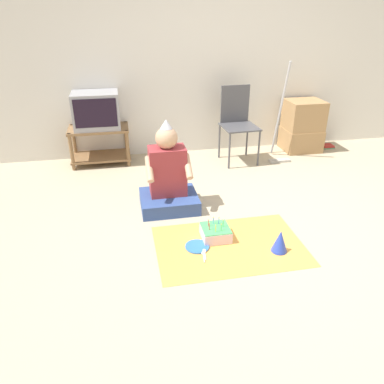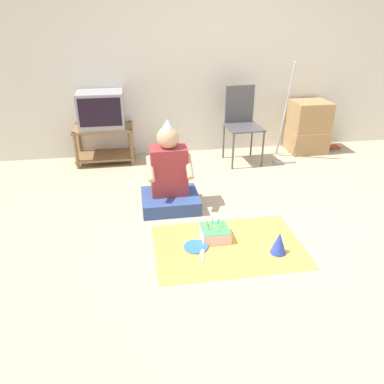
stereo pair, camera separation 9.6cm
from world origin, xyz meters
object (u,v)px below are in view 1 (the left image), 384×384
object	(u,v)px
folding_chair	(237,119)
dust_mop	(280,133)
paper_plate	(197,246)
person_seated	(168,180)
birthday_cake	(215,233)
party_hat_blue	(280,241)
book_pile	(327,146)
tv	(96,110)
cardboard_box_stack	(302,126)

from	to	relation	value
folding_chair	dust_mop	world-z (taller)	dust_mop
paper_plate	dust_mop	bearing A→B (deg)	50.66
person_seated	paper_plate	distance (m)	0.84
dust_mop	birthday_cake	distance (m)	2.14
dust_mop	party_hat_blue	size ratio (longest dim) A/B	6.62
book_pile	person_seated	world-z (taller)	person_seated
tv	cardboard_box_stack	distance (m)	2.79
cardboard_box_stack	person_seated	xyz separation A→B (m)	(-2.07, -1.33, -0.04)
book_pile	person_seated	bearing A→B (deg)	-152.30
cardboard_box_stack	paper_plate	size ratio (longest dim) A/B	3.39
person_seated	dust_mop	bearing A→B (deg)	32.29
party_hat_blue	paper_plate	size ratio (longest dim) A/B	0.93
cardboard_box_stack	party_hat_blue	world-z (taller)	cardboard_box_stack
person_seated	party_hat_blue	bearing A→B (deg)	-50.32
cardboard_box_stack	birthday_cake	distance (m)	2.67
dust_mop	birthday_cake	world-z (taller)	dust_mop
party_hat_blue	cardboard_box_stack	bearing A→B (deg)	60.86
tv	birthday_cake	world-z (taller)	tv
tv	book_pile	xyz separation A→B (m)	(3.20, -0.05, -0.67)
folding_chair	person_seated	distance (m)	1.58
tv	person_seated	size ratio (longest dim) A/B	0.62
cardboard_box_stack	party_hat_blue	distance (m)	2.63
folding_chair	paper_plate	size ratio (longest dim) A/B	4.63
person_seated	book_pile	bearing A→B (deg)	27.70
birthday_cake	cardboard_box_stack	bearing A→B (deg)	48.72
birthday_cake	folding_chair	bearing A→B (deg)	67.87
folding_chair	cardboard_box_stack	distance (m)	1.05
folding_chair	cardboard_box_stack	size ratio (longest dim) A/B	1.37
tv	paper_plate	xyz separation A→B (m)	(0.83, -2.14, -0.68)
tv	cardboard_box_stack	bearing A→B (deg)	-0.70
cardboard_box_stack	birthday_cake	world-z (taller)	cardboard_box_stack
person_seated	birthday_cake	distance (m)	0.78
tv	person_seated	distance (m)	1.58
dust_mop	party_hat_blue	xyz separation A→B (m)	(-0.81, -1.98, -0.27)
dust_mop	folding_chair	bearing A→B (deg)	166.40
tv	dust_mop	distance (m)	2.35
party_hat_blue	paper_plate	world-z (taller)	party_hat_blue
dust_mop	book_pile	world-z (taller)	dust_mop
dust_mop	cardboard_box_stack	bearing A→B (deg)	33.58
book_pile	birthday_cake	distance (m)	2.94
person_seated	folding_chair	bearing A→B (deg)	47.21
book_pile	dust_mop	bearing A→B (deg)	-161.57
person_seated	paper_plate	size ratio (longest dim) A/B	4.40
tv	birthday_cake	distance (m)	2.36
folding_chair	book_pile	size ratio (longest dim) A/B	5.78
tv	birthday_cake	bearing A→B (deg)	-63.31
cardboard_box_stack	birthday_cake	size ratio (longest dim) A/B	2.87
cardboard_box_stack	person_seated	distance (m)	2.46
party_hat_blue	person_seated	bearing A→B (deg)	129.68
person_seated	party_hat_blue	world-z (taller)	person_seated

